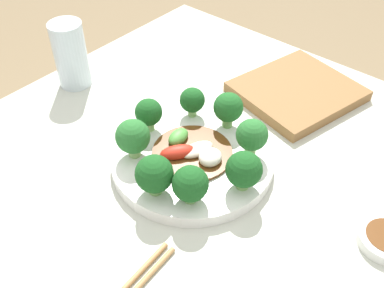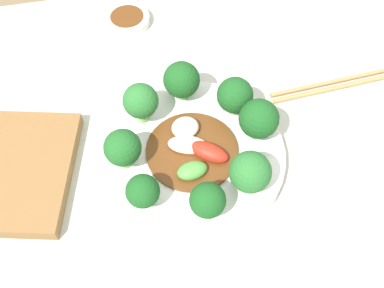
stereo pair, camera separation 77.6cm
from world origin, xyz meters
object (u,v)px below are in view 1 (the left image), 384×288
(broccoli_southeast, at_px, (252,136))
(drinking_glass, at_px, (71,55))
(broccoli_east, at_px, (228,108))
(broccoli_southwest, at_px, (190,184))
(broccoli_north, at_px, (149,113))
(broccoli_northeast, at_px, (192,100))
(plate, at_px, (192,158))
(broccoli_west, at_px, (154,174))
(stirfry_center, at_px, (192,151))
(broccoli_south, at_px, (244,170))
(cutting_board, at_px, (297,91))
(broccoli_northwest, at_px, (133,137))

(broccoli_southeast, bearing_deg, drinking_glass, 95.04)
(broccoli_southeast, height_order, broccoli_east, broccoli_southeast)
(broccoli_southeast, bearing_deg, broccoli_southwest, 175.43)
(broccoli_north, height_order, broccoli_northeast, broccoli_north)
(broccoli_southeast, height_order, drinking_glass, drinking_glass)
(plate, bearing_deg, broccoli_southeast, -50.71)
(broccoli_north, xyz_separation_m, drinking_glass, (0.02, 0.22, 0.01))
(broccoli_north, xyz_separation_m, broccoli_northeast, (0.07, -0.03, -0.00))
(broccoli_west, bearing_deg, stirfry_center, 6.59)
(broccoli_south, relative_size, broccoli_northeast, 1.16)
(cutting_board, bearing_deg, broccoli_south, -166.03)
(broccoli_northwest, bearing_deg, plate, -48.03)
(broccoli_north, bearing_deg, plate, -89.95)
(plate, height_order, broccoli_southeast, broccoli_southeast)
(broccoli_south, xyz_separation_m, cutting_board, (0.27, 0.07, -0.04))
(plate, distance_m, broccoli_southwest, 0.10)
(broccoli_northeast, xyz_separation_m, drinking_glass, (-0.05, 0.25, 0.01))
(broccoli_south, xyz_separation_m, broccoli_southeast, (0.06, 0.03, 0.00))
(broccoli_west, distance_m, stirfry_center, 0.10)
(broccoli_east, bearing_deg, stirfry_center, -179.25)
(plate, distance_m, drinking_glass, 0.32)
(plate, distance_m, broccoli_northwest, 0.10)
(stirfry_center, distance_m, drinking_glass, 0.32)
(broccoli_southwest, xyz_separation_m, drinking_glass, (0.09, 0.37, 0.01))
(plate, relative_size, broccoli_west, 4.02)
(plate, height_order, broccoli_west, broccoli_west)
(broccoli_west, xyz_separation_m, broccoli_east, (0.18, 0.01, 0.00))
(broccoli_southeast, bearing_deg, cutting_board, 10.07)
(stirfry_center, bearing_deg, broccoli_northwest, 130.93)
(plate, height_order, broccoli_east, broccoli_east)
(stirfry_center, xyz_separation_m, cutting_board, (0.26, -0.03, -0.02))
(broccoli_southwest, relative_size, broccoli_northeast, 1.10)
(broccoli_west, bearing_deg, drinking_glass, 70.51)
(broccoli_south, distance_m, drinking_glass, 0.41)
(broccoli_south, relative_size, cutting_board, 0.25)
(drinking_glass, bearing_deg, broccoli_north, -95.80)
(drinking_glass, bearing_deg, stirfry_center, -94.39)
(broccoli_northeast, bearing_deg, broccoli_southwest, -140.41)
(broccoli_northeast, xyz_separation_m, broccoli_east, (0.02, -0.06, 0.01))
(broccoli_south, height_order, broccoli_east, broccoli_east)
(broccoli_northwest, distance_m, broccoli_east, 0.16)
(broccoli_north, bearing_deg, broccoli_southeast, -70.52)
(broccoli_west, distance_m, drinking_glass, 0.34)
(broccoli_south, bearing_deg, cutting_board, 13.97)
(broccoli_north, height_order, broccoli_southwest, same)
(broccoli_northeast, height_order, cutting_board, broccoli_northeast)
(cutting_board, bearing_deg, plate, 172.99)
(broccoli_north, height_order, broccoli_northwest, broccoli_northwest)
(broccoli_southwest, distance_m, cutting_board, 0.34)
(broccoli_northwest, distance_m, cutting_board, 0.34)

